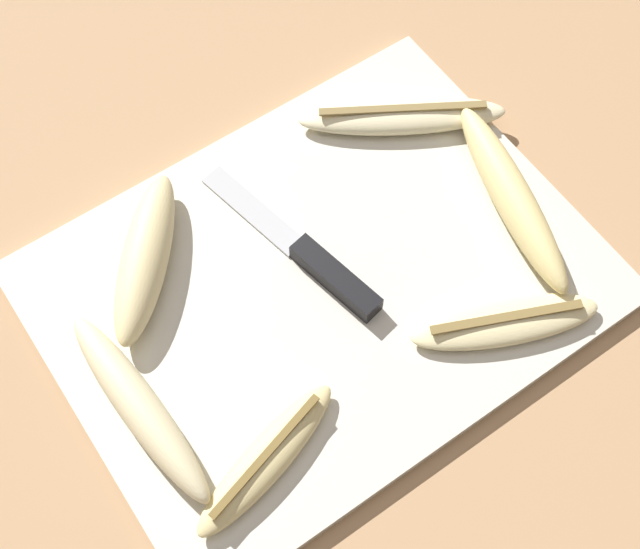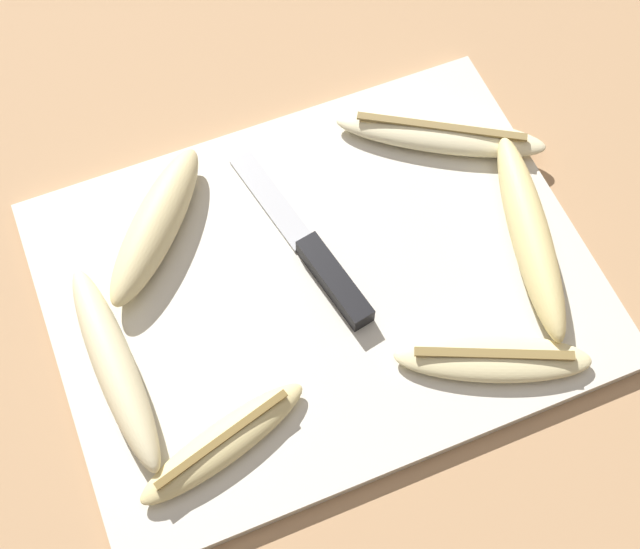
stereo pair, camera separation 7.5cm
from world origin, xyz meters
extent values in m
plane|color=tan|center=(0.00, 0.00, 0.00)|extent=(4.00, 4.00, 0.00)
cube|color=beige|center=(0.00, 0.00, 0.01)|extent=(0.46, 0.35, 0.01)
cube|color=black|center=(0.01, -0.01, 0.02)|extent=(0.04, 0.09, 0.02)
cube|color=#B7BABF|center=(-0.01, 0.09, 0.01)|extent=(0.04, 0.11, 0.00)
ellipsoid|color=beige|center=(0.16, 0.09, 0.02)|extent=(0.19, 0.14, 0.02)
cube|color=olive|center=(0.16, 0.09, 0.03)|extent=(0.14, 0.09, 0.00)
ellipsoid|color=#DBC684|center=(-0.12, -0.11, 0.02)|extent=(0.15, 0.07, 0.02)
cube|color=brown|center=(-0.12, -0.11, 0.03)|extent=(0.12, 0.04, 0.00)
ellipsoid|color=beige|center=(0.10, -0.12, 0.02)|extent=(0.16, 0.10, 0.02)
cube|color=olive|center=(0.10, -0.12, 0.03)|extent=(0.12, 0.06, 0.00)
ellipsoid|color=beige|center=(-0.11, 0.09, 0.03)|extent=(0.14, 0.15, 0.04)
ellipsoid|color=beige|center=(-0.18, -0.02, 0.03)|extent=(0.04, 0.19, 0.03)
ellipsoid|color=#EDD689|center=(0.18, -0.04, 0.03)|extent=(0.08, 0.21, 0.04)
camera|label=1|loc=(-0.20, -0.28, 0.69)|focal=50.00mm
camera|label=2|loc=(-0.13, -0.32, 0.69)|focal=50.00mm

